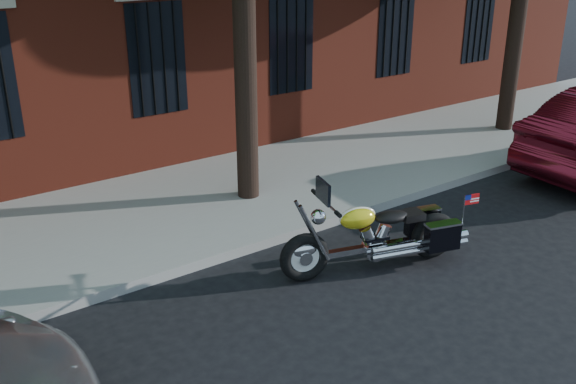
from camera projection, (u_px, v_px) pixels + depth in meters
ground at (336, 280)px, 8.54m from camera, size 120.00×120.00×0.00m
curb at (276, 238)px, 9.55m from camera, size 40.00×0.16×0.15m
sidewalk at (213, 199)px, 10.96m from camera, size 40.00×3.60×0.15m
motorcycle at (381, 237)px, 8.69m from camera, size 2.57×1.29×1.38m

